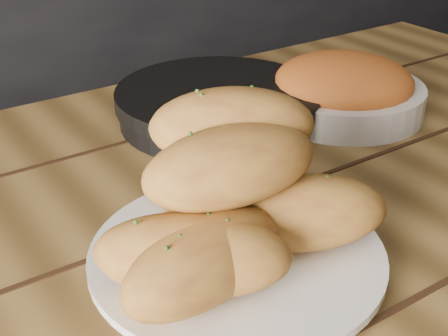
% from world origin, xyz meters
% --- Properties ---
extents(counter, '(2.80, 0.60, 0.90)m').
position_xyz_m(counter, '(0.00, 1.70, 0.45)').
color(counter, black).
rests_on(counter, ground).
extents(plate, '(0.26, 0.26, 0.02)m').
position_xyz_m(plate, '(-0.20, 0.63, 0.76)').
color(plate, white).
rests_on(plate, table).
extents(bread_rolls, '(0.28, 0.23, 0.14)m').
position_xyz_m(bread_rolls, '(-0.21, 0.63, 0.82)').
color(bread_rolls, '#AB7F2F').
rests_on(bread_rolls, plate).
extents(skillet, '(0.39, 0.27, 0.05)m').
position_xyz_m(skillet, '(-0.04, 0.90, 0.77)').
color(skillet, black).
rests_on(skillet, table).
extents(bowl, '(0.22, 0.22, 0.08)m').
position_xyz_m(bowl, '(0.12, 0.83, 0.78)').
color(bowl, white).
rests_on(bowl, table).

